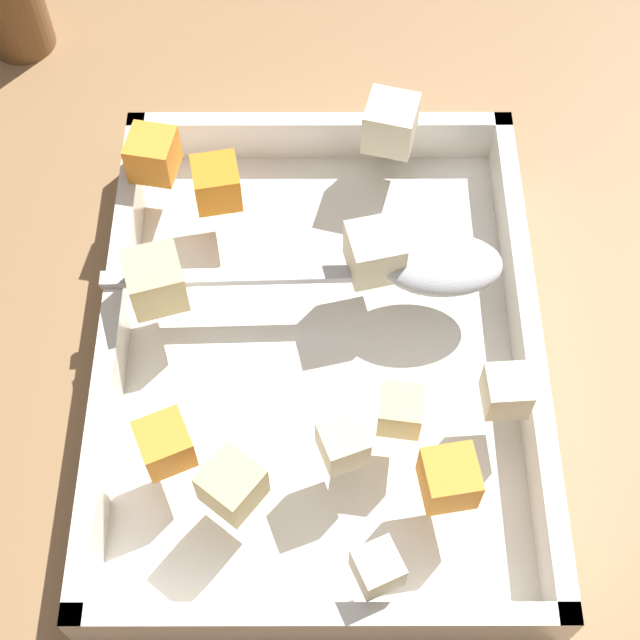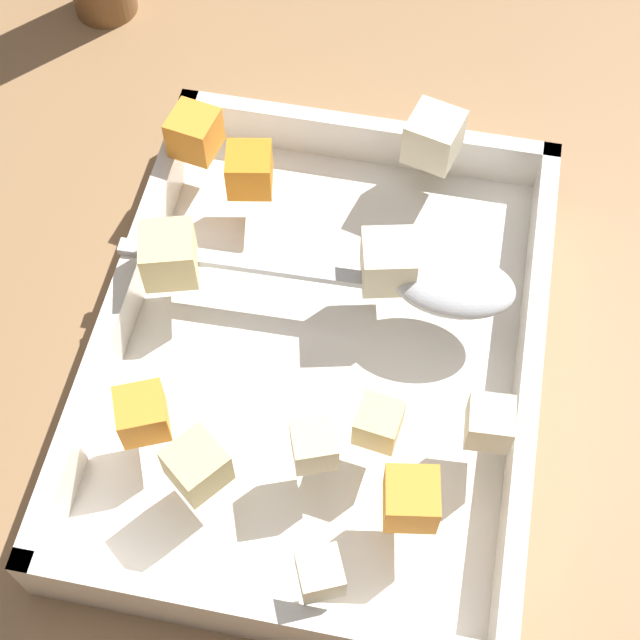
% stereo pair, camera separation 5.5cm
% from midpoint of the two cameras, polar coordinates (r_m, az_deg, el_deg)
% --- Properties ---
extents(ground_plane, '(4.00, 4.00, 0.00)m').
position_cam_midpoint_polar(ground_plane, '(0.61, -1.94, -2.23)').
color(ground_plane, '#936D47').
extents(baking_dish, '(0.35, 0.27, 0.05)m').
position_cam_midpoint_polar(baking_dish, '(0.59, -2.67, -2.47)').
color(baking_dish, white).
rests_on(baking_dish, ground_plane).
extents(carrot_chunk_mid_left, '(0.03, 0.03, 0.03)m').
position_cam_midpoint_polar(carrot_chunk_mid_left, '(0.64, -12.58, 9.55)').
color(carrot_chunk_mid_left, orange).
rests_on(carrot_chunk_mid_left, baking_dish).
extents(carrot_chunk_near_left, '(0.03, 0.03, 0.03)m').
position_cam_midpoint_polar(carrot_chunk_near_left, '(0.61, -8.87, 7.98)').
color(carrot_chunk_near_left, orange).
rests_on(carrot_chunk_near_left, baking_dish).
extents(carrot_chunk_under_handle, '(0.04, 0.04, 0.03)m').
position_cam_midpoint_polar(carrot_chunk_under_handle, '(0.53, -12.39, -7.61)').
color(carrot_chunk_under_handle, orange).
rests_on(carrot_chunk_under_handle, baking_dish).
extents(carrot_chunk_corner_se, '(0.03, 0.03, 0.03)m').
position_cam_midpoint_polar(carrot_chunk_corner_se, '(0.51, 4.71, -9.82)').
color(carrot_chunk_corner_se, orange).
rests_on(carrot_chunk_corner_se, baking_dish).
extents(potato_chunk_back_center, '(0.04, 0.04, 0.03)m').
position_cam_midpoint_polar(potato_chunk_back_center, '(0.57, 0.56, 3.91)').
color(potato_chunk_back_center, beige).
rests_on(potato_chunk_back_center, baking_dish).
extents(potato_chunk_front_center, '(0.03, 0.03, 0.02)m').
position_cam_midpoint_polar(potato_chunk_front_center, '(0.52, 1.88, -5.76)').
color(potato_chunk_front_center, '#E0CC89').
rests_on(potato_chunk_front_center, baking_dish).
extents(potato_chunk_rim_edge, '(0.03, 0.03, 0.02)m').
position_cam_midpoint_polar(potato_chunk_rim_edge, '(0.53, 8.33, -4.53)').
color(potato_chunk_rim_edge, beige).
rests_on(potato_chunk_rim_edge, baking_dish).
extents(potato_chunk_heap_side, '(0.04, 0.04, 0.03)m').
position_cam_midpoint_polar(potato_chunk_heap_side, '(0.64, 1.78, 11.63)').
color(potato_chunk_heap_side, beige).
rests_on(potato_chunk_heap_side, baking_dish).
extents(potato_chunk_far_right, '(0.04, 0.04, 0.03)m').
position_cam_midpoint_polar(potato_chunk_far_right, '(0.51, -8.49, -10.14)').
color(potato_chunk_far_right, '#E0CC89').
rests_on(potato_chunk_far_right, baking_dish).
extents(potato_chunk_near_right, '(0.03, 0.03, 0.02)m').
position_cam_midpoint_polar(potato_chunk_near_right, '(0.52, -1.70, -7.76)').
color(potato_chunk_near_right, beige).
rests_on(potato_chunk_near_right, baking_dish).
extents(potato_chunk_far_left, '(0.03, 0.03, 0.02)m').
position_cam_midpoint_polar(potato_chunk_far_left, '(0.49, 0.21, -15.05)').
color(potato_chunk_far_left, beige).
rests_on(potato_chunk_far_left, baking_dish).
extents(potato_chunk_mid_right, '(0.04, 0.04, 0.03)m').
position_cam_midpoint_polar(potato_chunk_mid_right, '(0.57, -12.67, 2.11)').
color(potato_chunk_mid_right, '#E0CC89').
rests_on(potato_chunk_mid_right, baking_dish).
extents(serving_spoon, '(0.05, 0.25, 0.02)m').
position_cam_midpoint_polar(serving_spoon, '(0.58, 3.32, 3.06)').
color(serving_spoon, silver).
rests_on(serving_spoon, baking_dish).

